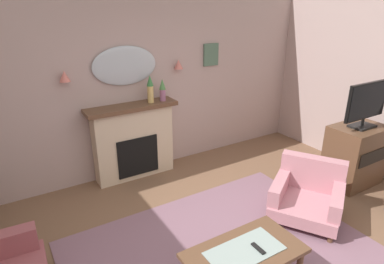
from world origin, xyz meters
The scene contains 14 objects.
wall_back centered at (0.00, 2.60, 1.38)m, with size 7.26×0.10×2.76m, color #B29993.
patterned_rug centered at (0.00, 0.20, 0.01)m, with size 3.20×2.40×0.01m, color #7F5B6B.
fireplace centered at (-0.14, 2.37, 0.57)m, with size 1.36×0.36×1.16m.
mantel_vase_right centered at (0.16, 2.35, 1.37)m, with size 0.10×0.10×0.41m.
mantel_vase_left centered at (0.36, 2.35, 1.34)m, with size 0.10×0.10×0.33m.
wall_mirror centered at (-0.14, 2.52, 1.71)m, with size 0.96×0.06×0.56m, color #B2BCC6.
wall_sconce_left centered at (-0.99, 2.47, 1.66)m, with size 0.14×0.14×0.14m, color #D17066.
wall_sconce_right centered at (0.71, 2.47, 1.66)m, with size 0.14×0.14×0.14m, color #D17066.
framed_picture centered at (1.36, 2.53, 1.75)m, with size 0.28×0.03×0.36m, color #4C6B56.
coffee_table centered at (-0.12, -0.23, 0.38)m, with size 1.10×0.60×0.45m.
tv_remote centered at (0.00, -0.28, 0.45)m, with size 0.04×0.16×0.02m, color black.
armchair_in_corner centered at (1.34, 0.27, 0.31)m, with size 1.12×1.11×0.71m.
tv_cabinet centered at (2.58, 0.48, 0.45)m, with size 0.80×0.58×0.90m.
tv_flatscreen centered at (2.58, 0.46, 1.25)m, with size 0.84×0.24×0.65m.
Camera 1 is at (-1.77, -2.01, 2.56)m, focal length 30.73 mm.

